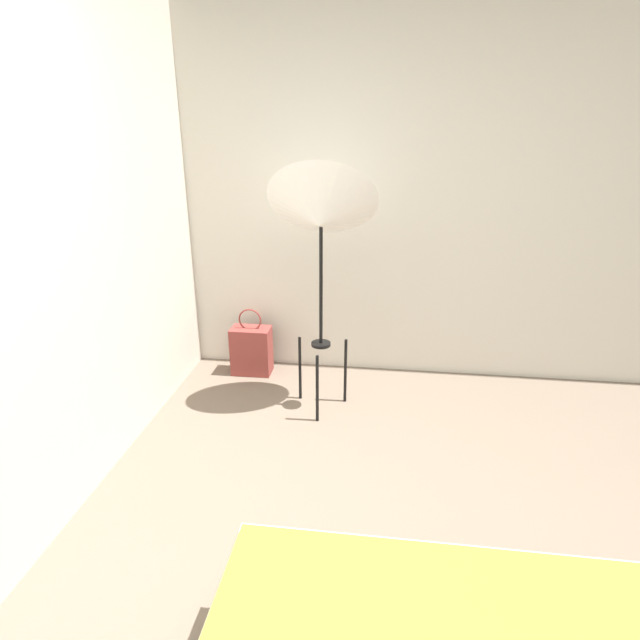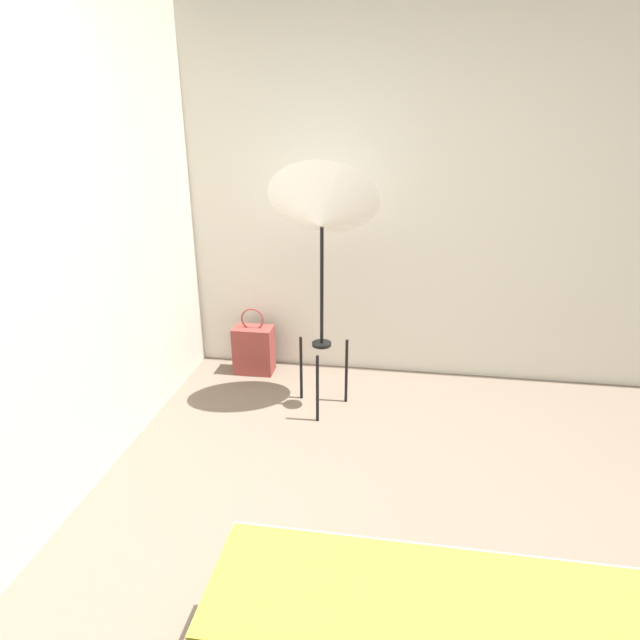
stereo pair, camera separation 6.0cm
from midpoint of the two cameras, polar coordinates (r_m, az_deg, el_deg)
wall_back at (r=3.60m, az=9.52°, el=13.44°), size 8.00×0.05×2.60m
wall_side_left at (r=2.68m, az=-25.73°, el=9.14°), size 0.05×8.00×2.60m
photo_umbrella at (r=2.98m, az=0.80°, el=11.94°), size 0.67×0.60×1.60m
tote_bag at (r=3.83m, az=-7.12°, el=-3.34°), size 0.29×0.18×0.52m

